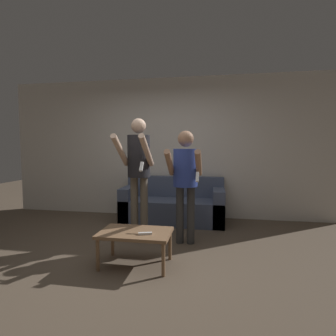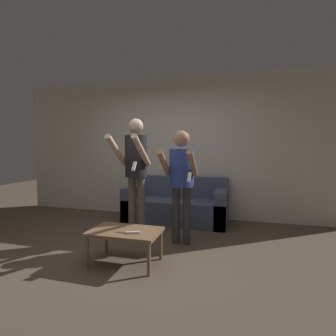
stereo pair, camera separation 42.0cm
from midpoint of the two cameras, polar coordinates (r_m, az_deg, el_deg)
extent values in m
plane|color=brown|center=(3.42, -10.99, -18.94)|extent=(14.00, 14.00, 0.00)
cube|color=silver|center=(5.17, -2.84, 4.41)|extent=(6.40, 0.06, 2.70)
cube|color=#4C5670|center=(4.82, -1.48, -9.26)|extent=(1.84, 0.76, 0.42)
cube|color=#4C5670|center=(5.04, -0.81, -4.02)|extent=(1.84, 0.16, 0.38)
cube|color=#4C5670|center=(5.02, -10.77, -7.56)|extent=(0.20, 0.76, 0.63)
cube|color=#4C5670|center=(4.71, 8.45, -8.33)|extent=(0.20, 0.76, 0.63)
cylinder|color=#6B6051|center=(3.92, -10.41, -8.71)|extent=(0.11, 0.11, 0.93)
cylinder|color=#6B6051|center=(3.87, -8.38, -8.84)|extent=(0.11, 0.11, 0.93)
cylinder|color=#232328|center=(3.79, -9.55, 2.56)|extent=(0.32, 0.32, 0.60)
sphere|color=beige|center=(3.80, -9.63, 9.05)|extent=(0.21, 0.21, 0.21)
cylinder|color=beige|center=(3.62, -13.61, 3.66)|extent=(0.08, 0.56, 0.44)
cylinder|color=beige|center=(3.49, -8.15, 3.71)|extent=(0.08, 0.56, 0.44)
cube|color=white|center=(3.26, -9.49, 0.30)|extent=(0.04, 0.10, 0.12)
cylinder|color=#383838|center=(3.76, -0.64, -10.13)|extent=(0.11, 0.11, 0.82)
cylinder|color=#383838|center=(3.73, 1.72, -10.23)|extent=(0.11, 0.11, 0.82)
cylinder|color=#2D429E|center=(3.63, 0.55, 0.07)|extent=(0.34, 0.34, 0.52)
sphere|color=#A87A5B|center=(3.63, 0.55, 6.39)|extent=(0.22, 0.22, 0.22)
cylinder|color=#A87A5B|center=(3.46, -3.14, 1.10)|extent=(0.08, 0.47, 0.37)
cylinder|color=#A87A5B|center=(3.39, 3.15, 1.04)|extent=(0.08, 0.47, 0.37)
cube|color=white|center=(3.20, 2.70, -1.96)|extent=(0.04, 0.10, 0.12)
cube|color=#846042|center=(3.14, -11.04, -13.74)|extent=(0.81, 0.51, 0.04)
cylinder|color=#846042|center=(3.17, -18.95, -17.53)|extent=(0.04, 0.04, 0.36)
cylinder|color=#846042|center=(2.91, -5.41, -19.35)|extent=(0.04, 0.04, 0.36)
cylinder|color=#846042|center=(3.52, -15.49, -15.16)|extent=(0.04, 0.04, 0.36)
cylinder|color=#846042|center=(3.29, -3.37, -16.43)|extent=(0.04, 0.04, 0.36)
cube|color=white|center=(3.00, -9.13, -13.96)|extent=(0.15, 0.08, 0.02)
camera|label=1|loc=(0.21, -92.86, -0.22)|focal=28.00mm
camera|label=2|loc=(0.21, 87.14, 0.22)|focal=28.00mm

